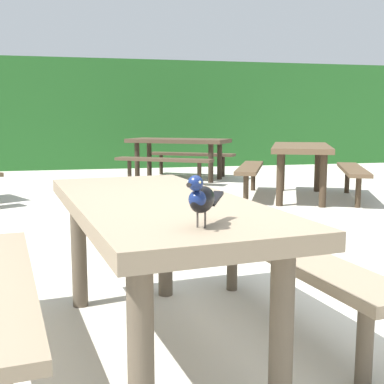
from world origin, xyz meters
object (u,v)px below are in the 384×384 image
object	(u,v)px
picnic_table_foreground	(156,236)
picnic_table_far_centre	(301,158)
picnic_table_mid_right	(178,149)
bird_grackle	(201,198)

from	to	relation	value
picnic_table_foreground	picnic_table_far_centre	size ratio (longest dim) A/B	0.85
picnic_table_mid_right	picnic_table_foreground	bearing A→B (deg)	-102.56
picnic_table_foreground	picnic_table_far_centre	xyz separation A→B (m)	(2.70, 4.17, 0.00)
bird_grackle	picnic_table_mid_right	xyz separation A→B (m)	(1.45, 7.37, -0.29)
picnic_table_mid_right	picnic_table_far_centre	distance (m)	2.80
picnic_table_foreground	bird_grackle	distance (m)	0.74
picnic_table_mid_right	picnic_table_far_centre	size ratio (longest dim) A/B	1.04
picnic_table_far_centre	bird_grackle	bearing A→B (deg)	-118.75
bird_grackle	picnic_table_far_centre	xyz separation A→B (m)	(2.66, 4.85, -0.29)
picnic_table_foreground	bird_grackle	size ratio (longest dim) A/B	7.77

